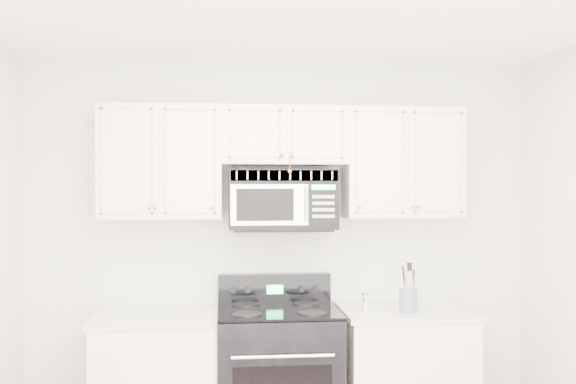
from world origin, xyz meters
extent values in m
cube|color=silver|center=(0.00, 1.75, 1.30)|extent=(3.50, 0.01, 2.60)
cube|color=beige|center=(-0.80, 1.44, 0.90)|extent=(0.86, 0.65, 0.04)
cube|color=white|center=(0.80, 1.44, 0.44)|extent=(0.82, 0.63, 0.88)
cube|color=beige|center=(0.80, 1.44, 0.90)|extent=(0.86, 0.65, 0.04)
cube|color=black|center=(-0.05, 1.42, 0.46)|extent=(0.78, 0.67, 0.92)
cylinder|color=silver|center=(-0.05, 1.05, 0.72)|extent=(0.62, 0.02, 0.02)
cube|color=black|center=(-0.05, 1.42, 0.93)|extent=(0.78, 0.67, 0.02)
cube|color=black|center=(-0.05, 1.71, 1.02)|extent=(0.78, 0.08, 0.21)
cube|color=#28ED56|center=(-0.05, 1.67, 1.02)|extent=(0.11, 0.00, 0.06)
cube|color=white|center=(-0.82, 1.58, 1.90)|extent=(0.80, 0.33, 0.75)
cube|color=white|center=(0.82, 1.58, 1.90)|extent=(0.80, 0.33, 0.75)
cube|color=white|center=(0.00, 1.58, 2.08)|extent=(0.84, 0.33, 0.39)
sphere|color=gold|center=(-0.84, 1.40, 1.60)|extent=(0.03, 0.03, 0.03)
sphere|color=gold|center=(-0.48, 1.40, 1.60)|extent=(0.03, 0.03, 0.03)
sphere|color=gold|center=(0.48, 1.40, 1.60)|extent=(0.03, 0.03, 0.03)
sphere|color=gold|center=(0.84, 1.40, 1.60)|extent=(0.03, 0.03, 0.03)
sphere|color=gold|center=(-0.03, 1.40, 1.94)|extent=(0.03, 0.03, 0.03)
sphere|color=gold|center=(0.03, 1.40, 1.94)|extent=(0.03, 0.03, 0.03)
cylinder|color=red|center=(0.02, 1.40, 1.89)|extent=(0.00, 0.00, 0.10)
sphere|color=gold|center=(0.02, 1.40, 1.83)|extent=(0.03, 0.03, 0.03)
cube|color=black|center=(-0.01, 1.57, 1.65)|extent=(0.72, 0.36, 0.40)
cube|color=#BBB6AA|center=(-0.01, 1.40, 1.81)|extent=(0.70, 0.01, 0.07)
cube|color=#B3B3B5|center=(-0.11, 1.39, 1.62)|extent=(0.50, 0.01, 0.27)
cube|color=black|center=(-0.14, 1.38, 1.62)|extent=(0.37, 0.01, 0.21)
cube|color=black|center=(0.24, 1.39, 1.62)|extent=(0.20, 0.01, 0.27)
cube|color=#28ED56|center=(0.24, 1.38, 1.73)|extent=(0.16, 0.00, 0.03)
cylinder|color=silver|center=(0.13, 1.35, 1.62)|extent=(0.02, 0.02, 0.23)
cylinder|color=slate|center=(0.79, 1.31, 0.99)|extent=(0.12, 0.12, 0.15)
cylinder|color=tan|center=(0.82, 1.31, 1.07)|extent=(0.01, 0.01, 0.26)
cylinder|color=black|center=(0.77, 1.34, 1.08)|extent=(0.01, 0.01, 0.28)
cylinder|color=tan|center=(0.77, 1.29, 1.09)|extent=(0.01, 0.01, 0.30)
cylinder|color=black|center=(0.82, 1.31, 1.07)|extent=(0.01, 0.01, 0.26)
cylinder|color=tan|center=(0.77, 1.34, 1.08)|extent=(0.01, 0.01, 0.28)
cylinder|color=silver|center=(0.51, 1.31, 0.96)|extent=(0.04, 0.04, 0.07)
cylinder|color=silver|center=(0.51, 1.31, 1.00)|extent=(0.04, 0.04, 0.01)
cylinder|color=silver|center=(0.53, 1.45, 0.97)|extent=(0.04, 0.04, 0.09)
cylinder|color=silver|center=(0.53, 1.45, 1.02)|extent=(0.05, 0.05, 0.02)
camera|label=1|loc=(-0.41, -2.74, 1.73)|focal=40.00mm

